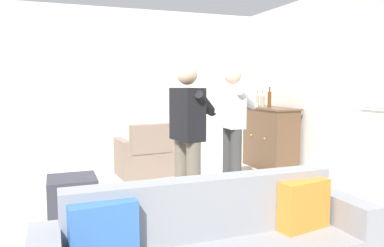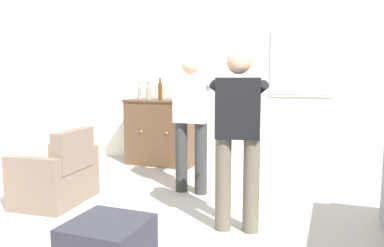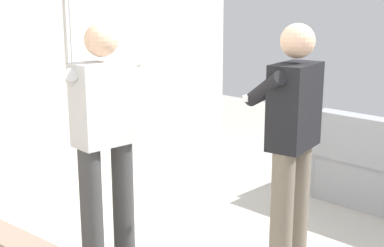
# 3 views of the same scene
# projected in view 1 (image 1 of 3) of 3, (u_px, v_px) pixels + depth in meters

# --- Properties ---
(ground) EXTENTS (10.40, 10.40, 0.00)m
(ground) POSITION_uv_depth(u_px,v_px,m) (162.00, 208.00, 4.46)
(ground) COLOR #B2ADA3
(wall_back_with_window) EXTENTS (5.20, 0.15, 2.80)m
(wall_back_with_window) POSITION_uv_depth(u_px,v_px,m) (345.00, 88.00, 5.21)
(wall_back_with_window) COLOR silver
(wall_back_with_window) RESTS_ON ground
(wall_side_left) EXTENTS (0.12, 5.20, 2.80)m
(wall_side_left) POSITION_uv_depth(u_px,v_px,m) (121.00, 87.00, 6.79)
(wall_side_left) COLOR silver
(wall_side_left) RESTS_ON ground
(armchair) EXTENTS (0.72, 0.93, 0.85)m
(armchair) POSITION_uv_depth(u_px,v_px,m) (146.00, 157.00, 6.01)
(armchair) COLOR #7F6B5B
(armchair) RESTS_ON ground
(sideboard_cabinet) EXTENTS (1.15, 0.49, 1.07)m
(sideboard_cabinet) POSITION_uv_depth(u_px,v_px,m) (270.00, 138.00, 6.42)
(sideboard_cabinet) COLOR brown
(sideboard_cabinet) RESTS_ON ground
(bottle_wine_green) EXTENTS (0.06, 0.06, 0.28)m
(bottle_wine_green) POSITION_uv_depth(u_px,v_px,m) (258.00, 100.00, 6.66)
(bottle_wine_green) COLOR gray
(bottle_wine_green) RESTS_ON sideboard_cabinet
(bottle_liquor_amber) EXTENTS (0.08, 0.08, 0.28)m
(bottle_liquor_amber) POSITION_uv_depth(u_px,v_px,m) (262.00, 101.00, 6.51)
(bottle_liquor_amber) COLOR gray
(bottle_liquor_amber) RESTS_ON sideboard_cabinet
(bottle_spirits_clear) EXTENTS (0.06, 0.06, 0.35)m
(bottle_spirits_clear) POSITION_uv_depth(u_px,v_px,m) (269.00, 99.00, 6.32)
(bottle_spirits_clear) COLOR #593314
(bottle_spirits_clear) RESTS_ON sideboard_cabinet
(ottoman) EXTENTS (0.53, 0.53, 0.42)m
(ottoman) POSITION_uv_depth(u_px,v_px,m) (72.00, 196.00, 4.23)
(ottoman) COLOR #33333D
(ottoman) RESTS_ON ground
(person_standing_left) EXTENTS (0.56, 0.48, 1.68)m
(person_standing_left) POSITION_uv_depth(u_px,v_px,m) (233.00, 123.00, 5.03)
(person_standing_left) COLOR #383838
(person_standing_left) RESTS_ON ground
(person_standing_right) EXTENTS (0.55, 0.51, 1.68)m
(person_standing_right) POSITION_uv_depth(u_px,v_px,m) (188.00, 135.00, 3.95)
(person_standing_right) COLOR #6B6051
(person_standing_right) RESTS_ON ground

